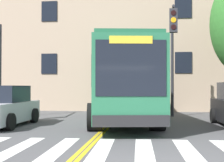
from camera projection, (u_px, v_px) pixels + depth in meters
The scene contains 8 objects.
crosswalk at pixel (123, 149), 8.20m from camera, with size 12.93×3.61×0.01m.
lane_line_yellow_inner at pixel (123, 110), 22.23m from camera, with size 0.12×36.00×0.01m, color gold.
lane_line_yellow_outer at pixel (125, 110), 22.22m from camera, with size 0.12×36.00×0.01m, color gold.
city_bus at pixel (121, 81), 15.05m from camera, with size 3.96×11.10×3.52m.
car_silver_near_lane at pixel (2, 107), 13.19m from camera, with size 2.22×4.34×1.71m.
car_white_behind_bus at pixel (130, 95), 23.20m from camera, with size 2.56×5.09×2.23m.
traffic_light_overhead at pixel (173, 45), 15.61m from camera, with size 0.55×4.59×5.62m.
building_facade at pixel (119, 26), 24.77m from camera, with size 34.25×7.47×13.04m.
Camera 1 is at (-0.21, -5.50, 1.65)m, focal length 50.00 mm.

